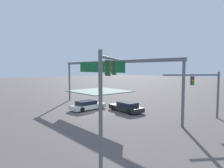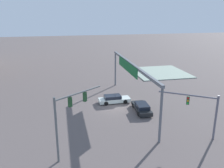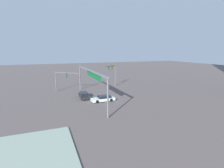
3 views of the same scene
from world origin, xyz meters
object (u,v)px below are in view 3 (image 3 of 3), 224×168
at_px(traffic_signal_near_corner, 113,71).
at_px(traffic_signal_opposite_side, 61,78).
at_px(sedan_car_approaching, 84,95).
at_px(sedan_car_waiting_far, 103,98).

xyz_separation_m(traffic_signal_near_corner, traffic_signal_opposite_side, (0.68, -14.22, -0.98)).
xyz_separation_m(traffic_signal_opposite_side, sedan_car_approaching, (8.05, 3.93, -2.97)).
bearing_deg(sedan_car_approaching, sedan_car_waiting_far, 39.68).
bearing_deg(traffic_signal_opposite_side, sedan_car_approaching, -29.52).
relative_size(sedan_car_approaching, sedan_car_waiting_far, 1.02).
distance_m(traffic_signal_opposite_side, sedan_car_waiting_far, 14.34).
xyz_separation_m(traffic_signal_opposite_side, sedan_car_waiting_far, (12.16, 7.00, -2.97)).
bearing_deg(sedan_car_approaching, traffic_signal_opposite_side, -151.05).
height_order(traffic_signal_near_corner, traffic_signal_opposite_side, traffic_signal_near_corner).
xyz_separation_m(traffic_signal_near_corner, sedan_car_approaching, (8.73, -10.29, -3.95)).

